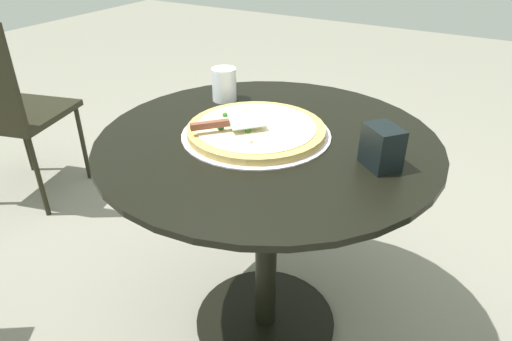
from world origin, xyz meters
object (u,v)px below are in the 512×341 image
Objects in this scene: napkin_dispenser at (382,147)px; patio_chair_near at (2,103)px; pizza_on_tray at (256,130)px; pizza_server at (227,124)px; patio_table at (267,193)px; drinking_cup at (224,84)px.

patio_chair_near is at bearing -143.90° from napkin_dispenser.
napkin_dispenser is 0.12× the size of patio_chair_near.
pizza_server is (0.05, 0.07, 0.04)m from pizza_on_tray.
patio_table is 0.41m from drinking_cup.
pizza_server is at bearing 125.11° from drinking_cup.
patio_chair_near is (1.80, -0.11, -0.27)m from napkin_dispenser.
patio_table is 2.27× the size of pizza_on_tray.
patio_chair_near is (1.38, -0.17, -0.27)m from pizza_server.
pizza_server is 0.31m from drinking_cup.
drinking_cup is at bearing -54.89° from pizza_server.
drinking_cup reaches higher than pizza_server.
patio_chair_near reaches higher than napkin_dispenser.
napkin_dispenser is at bearing 176.64° from patio_chair_near.
patio_table is 1.06× the size of patio_chair_near.
pizza_server is 0.43m from napkin_dispenser.
napkin_dispenser is at bearing -171.65° from pizza_server.
napkin_dispenser is (-0.33, 0.01, 0.25)m from patio_table.
pizza_on_tray is 3.97× the size of napkin_dispenser.
patio_chair_near reaches higher than pizza_on_tray.
napkin_dispenser is at bearing 178.79° from patio_table.
patio_chair_near is at bearing -3.84° from patio_table.
pizza_server is at bearing 51.52° from pizza_on_tray.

